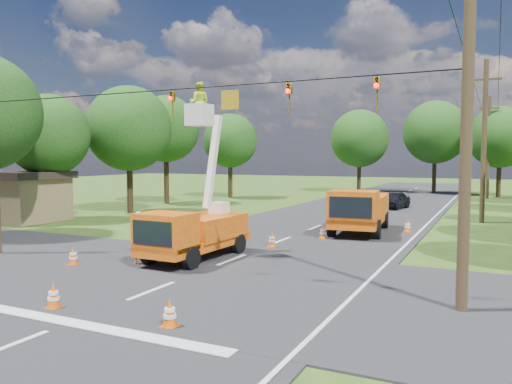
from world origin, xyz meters
The scene contains 27 objects.
ground centered at (0.00, 20.00, 0.00)m, with size 140.00×140.00×0.00m, color #2A4915.
road_main centered at (0.00, 20.00, 0.00)m, with size 12.00×100.00×0.06m, color black.
road_cross centered at (0.00, 2.00, 0.00)m, with size 56.00×10.00×0.07m, color black.
stop_bar centered at (0.00, -3.20, 0.00)m, with size 9.00×0.45×0.02m, color silver.
edge_line centered at (5.60, 20.00, 0.00)m, with size 0.12×90.00×0.02m, color silver.
bucket_truck centered at (-1.48, 4.64, 1.50)m, with size 2.34×5.50×7.02m.
second_truck centered at (2.71, 14.29, 1.25)m, with size 3.08×6.63×2.40m.
ground_worker centered at (-2.76, 2.83, 0.94)m, with size 0.69×0.45×1.88m, color orange.
distant_car centered at (2.04, 28.02, 0.67)m, with size 1.57×3.91×1.33m, color black.
traffic_cone_0 centered at (-1.33, -2.49, 0.36)m, with size 0.38×0.38×0.71m.
traffic_cone_1 centered at (2.34, -2.36, 0.36)m, with size 0.38×0.38×0.71m.
traffic_cone_2 centered at (0.24, 8.37, 0.36)m, with size 0.38×0.38×0.71m.
traffic_cone_3 centered at (1.58, 11.57, 0.36)m, with size 0.38×0.38×0.71m.
traffic_cone_4 centered at (-4.96, 1.72, 0.36)m, with size 0.38×0.38×0.71m.
traffic_cone_7 centered at (5.01, 15.65, 0.36)m, with size 0.38×0.38×0.71m.
pole_right_near centered at (8.50, 2.00, 5.11)m, with size 1.80×0.30×10.00m.
pole_right_mid centered at (8.50, 22.00, 5.11)m, with size 1.80×0.30×10.00m.
pole_right_far centered at (8.50, 42.00, 5.11)m, with size 1.80×0.30×10.00m.
signal_span centered at (2.23, 1.99, 5.88)m, with size 18.00×0.29×1.07m.
shed centered at (-18.00, 10.00, 1.62)m, with size 5.50×4.50×3.15m.
tree_left_c centered at (-16.50, 11.00, 5.44)m, with size 5.20×5.20×8.06m.
tree_left_d centered at (-15.00, 17.00, 6.12)m, with size 6.20×6.20×9.24m.
tree_left_e centered at (-16.80, 24.00, 6.49)m, with size 5.80×5.80×9.41m.
tree_left_f centered at (-14.80, 32.00, 5.69)m, with size 5.40×5.40×8.40m.
tree_far_a centered at (-5.00, 45.00, 6.19)m, with size 6.60×6.60×9.50m.
tree_far_b centered at (3.00, 47.00, 6.81)m, with size 7.00×7.00×10.32m.
tree_far_c centered at (9.50, 44.00, 6.06)m, with size 6.20×6.20×9.18m.
Camera 1 is at (9.21, -11.91, 4.05)m, focal length 35.00 mm.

